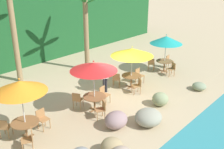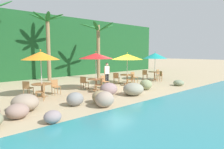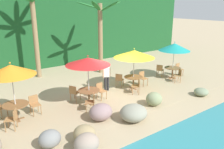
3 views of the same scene
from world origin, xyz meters
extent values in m
plane|color=tan|center=(0.00, 0.00, 0.00)|extent=(120.00, 120.00, 0.00)
cube|color=tan|center=(0.00, 0.00, 0.00)|extent=(18.00, 5.20, 0.01)
cube|color=#194C23|center=(0.00, 9.00, 3.00)|extent=(28.00, 2.40, 6.00)
ellipsoid|color=gray|center=(-3.69, -3.51, 0.36)|extent=(0.90, 0.80, 0.72)
ellipsoid|color=gray|center=(-4.56, -2.43, 0.32)|extent=(0.80, 0.72, 0.63)
ellipsoid|color=gray|center=(-0.89, -2.71, 0.36)|extent=(1.22, 1.15, 0.72)
ellipsoid|color=#97825A|center=(-3.40, -2.85, 0.31)|extent=(0.82, 0.83, 0.62)
ellipsoid|color=gray|center=(4.02, -2.76, 0.22)|extent=(0.78, 0.77, 0.43)
ellipsoid|color=gray|center=(0.98, -2.12, 0.34)|extent=(0.82, 0.79, 0.68)
ellipsoid|color=gray|center=(-2.00, -1.82, 0.37)|extent=(1.06, 0.92, 0.74)
cylinder|color=silver|center=(-4.98, 0.34, 1.19)|extent=(0.04, 0.04, 2.38)
cone|color=orange|center=(-4.98, 0.34, 2.28)|extent=(2.02, 2.02, 0.44)
sphere|color=orange|center=(-4.98, 0.34, 2.58)|extent=(0.07, 0.07, 0.07)
cube|color=brown|center=(-4.98, 0.34, 0.01)|extent=(0.60, 0.12, 0.03)
cube|color=brown|center=(-4.98, 0.34, 0.01)|extent=(0.12, 0.60, 0.03)
cylinder|color=brown|center=(-4.98, 0.34, 0.37)|extent=(0.09, 0.09, 0.71)
cylinder|color=brown|center=(-4.98, 0.34, 0.72)|extent=(1.10, 1.10, 0.03)
cylinder|color=#9E7042|center=(-3.95, 0.20, 0.23)|extent=(0.04, 0.04, 0.45)
cylinder|color=#9E7042|center=(-4.30, 0.19, 0.23)|extent=(0.04, 0.04, 0.45)
cylinder|color=#9E7042|center=(-3.96, 0.56, 0.23)|extent=(0.04, 0.04, 0.45)
cylinder|color=#9E7042|center=(-4.32, 0.55, 0.23)|extent=(0.04, 0.04, 0.45)
cube|color=#9E7042|center=(-4.13, 0.37, 0.47)|extent=(0.44, 0.44, 0.03)
cube|color=#9E7042|center=(-4.14, 0.57, 0.66)|extent=(0.42, 0.05, 0.42)
cylinder|color=#9E7042|center=(-5.44, 1.28, 0.23)|extent=(0.04, 0.04, 0.45)
cylinder|color=#9E7042|center=(-5.23, 0.99, 0.23)|extent=(0.04, 0.04, 0.45)
cylinder|color=#9E7042|center=(-5.52, 0.78, 0.23)|extent=(0.04, 0.04, 0.45)
cube|color=#9E7042|center=(-5.48, 1.03, 0.47)|extent=(0.59, 0.59, 0.03)
cylinder|color=#9E7042|center=(-5.63, -0.48, 0.23)|extent=(0.04, 0.04, 0.45)
cylinder|color=#9E7042|center=(-5.46, -0.16, 0.23)|extent=(0.04, 0.04, 0.45)
cylinder|color=#9E7042|center=(-5.32, -0.65, 0.23)|extent=(0.04, 0.04, 0.45)
cylinder|color=#9E7042|center=(-5.15, -0.33, 0.23)|extent=(0.04, 0.04, 0.45)
cube|color=#9E7042|center=(-5.39, -0.41, 0.47)|extent=(0.57, 0.57, 0.03)
cube|color=#9E7042|center=(-5.21, -0.50, 0.66)|extent=(0.23, 0.39, 0.42)
cylinder|color=silver|center=(-1.55, -0.06, 1.17)|extent=(0.04, 0.04, 2.33)
cone|color=red|center=(-1.55, -0.06, 2.23)|extent=(2.19, 2.19, 0.36)
sphere|color=red|center=(-1.55, -0.06, 2.49)|extent=(0.07, 0.07, 0.07)
cube|color=brown|center=(-1.55, -0.06, 0.01)|extent=(0.60, 0.12, 0.03)
cube|color=brown|center=(-1.55, -0.06, 0.01)|extent=(0.12, 0.60, 0.03)
cylinder|color=brown|center=(-1.55, -0.06, 0.37)|extent=(0.09, 0.09, 0.71)
cylinder|color=brown|center=(-1.55, -0.06, 0.72)|extent=(1.10, 1.10, 0.03)
cylinder|color=#9E7042|center=(-0.51, -0.10, 0.23)|extent=(0.04, 0.04, 0.45)
cylinder|color=#9E7042|center=(-0.87, -0.15, 0.23)|extent=(0.04, 0.04, 0.45)
cylinder|color=#9E7042|center=(-0.56, 0.25, 0.23)|extent=(0.04, 0.04, 0.45)
cylinder|color=#9E7042|center=(-0.91, 0.20, 0.23)|extent=(0.04, 0.04, 0.45)
cube|color=#9E7042|center=(-0.71, 0.05, 0.47)|extent=(0.47, 0.47, 0.03)
cube|color=#9E7042|center=(-0.74, 0.25, 0.66)|extent=(0.42, 0.09, 0.42)
cylinder|color=#9E7042|center=(-1.86, 0.94, 0.23)|extent=(0.04, 0.04, 0.45)
cylinder|color=#9E7042|center=(-1.70, 0.62, 0.23)|extent=(0.04, 0.04, 0.45)
cylinder|color=#9E7042|center=(-2.18, 0.78, 0.23)|extent=(0.04, 0.04, 0.45)
cylinder|color=#9E7042|center=(-2.02, 0.46, 0.23)|extent=(0.04, 0.04, 0.45)
cube|color=#9E7042|center=(-1.94, 0.70, 0.47)|extent=(0.56, 0.56, 0.03)
cube|color=#9E7042|center=(-2.12, 0.61, 0.66)|extent=(0.22, 0.39, 0.42)
cylinder|color=#9E7042|center=(-2.20, -0.88, 0.23)|extent=(0.04, 0.04, 0.45)
cylinder|color=#9E7042|center=(-2.03, -0.56, 0.23)|extent=(0.04, 0.04, 0.45)
cylinder|color=#9E7042|center=(-1.88, -1.05, 0.23)|extent=(0.04, 0.04, 0.45)
cylinder|color=#9E7042|center=(-1.72, -0.73, 0.23)|extent=(0.04, 0.04, 0.45)
cube|color=#9E7042|center=(-1.96, -0.81, 0.47)|extent=(0.57, 0.57, 0.03)
cube|color=#9E7042|center=(-1.78, -0.90, 0.66)|extent=(0.23, 0.39, 0.42)
cylinder|color=silver|center=(1.72, 0.30, 1.11)|extent=(0.04, 0.04, 2.22)
cone|color=yellow|center=(1.72, 0.30, 2.12)|extent=(2.38, 2.38, 0.43)
sphere|color=yellow|center=(1.72, 0.30, 2.42)|extent=(0.07, 0.07, 0.07)
cube|color=brown|center=(1.72, 0.30, 0.01)|extent=(0.60, 0.12, 0.03)
cube|color=brown|center=(1.72, 0.30, 0.01)|extent=(0.12, 0.60, 0.03)
cylinder|color=brown|center=(1.72, 0.30, 0.37)|extent=(0.09, 0.09, 0.71)
cylinder|color=brown|center=(1.72, 0.30, 0.72)|extent=(1.10, 1.10, 0.03)
cylinder|color=#9E7042|center=(2.75, 0.13, 0.23)|extent=(0.04, 0.04, 0.45)
cylinder|color=#9E7042|center=(2.39, 0.13, 0.23)|extent=(0.04, 0.04, 0.45)
cylinder|color=#9E7042|center=(2.74, 0.49, 0.23)|extent=(0.04, 0.04, 0.45)
cylinder|color=#9E7042|center=(2.39, 0.48, 0.23)|extent=(0.04, 0.04, 0.45)
cube|color=#9E7042|center=(2.57, 0.31, 0.47)|extent=(0.42, 0.42, 0.03)
cube|color=#9E7042|center=(2.56, 0.51, 0.66)|extent=(0.42, 0.04, 0.42)
cylinder|color=#9E7042|center=(1.29, 1.25, 0.23)|extent=(0.04, 0.04, 0.45)
cylinder|color=#9E7042|center=(1.49, 0.95, 0.23)|extent=(0.04, 0.04, 0.45)
cylinder|color=#9E7042|center=(0.99, 1.05, 0.23)|extent=(0.04, 0.04, 0.45)
cylinder|color=#9E7042|center=(1.19, 0.76, 0.23)|extent=(0.04, 0.04, 0.45)
cube|color=#9E7042|center=(1.24, 1.00, 0.47)|extent=(0.58, 0.58, 0.03)
cube|color=#9E7042|center=(1.08, 0.89, 0.66)|extent=(0.26, 0.37, 0.42)
cylinder|color=#9E7042|center=(1.00, -0.46, 0.23)|extent=(0.04, 0.04, 0.45)
cylinder|color=#9E7042|center=(1.20, -0.17, 0.23)|extent=(0.04, 0.04, 0.45)
cylinder|color=#9E7042|center=(1.30, -0.66, 0.23)|extent=(0.04, 0.04, 0.45)
cylinder|color=#9E7042|center=(1.50, -0.36, 0.23)|extent=(0.04, 0.04, 0.45)
cube|color=#9E7042|center=(1.25, -0.41, 0.47)|extent=(0.58, 0.58, 0.03)
cube|color=#9E7042|center=(1.42, -0.52, 0.66)|extent=(0.26, 0.37, 0.42)
cylinder|color=silver|center=(5.21, 0.27, 1.13)|extent=(0.04, 0.04, 2.26)
cone|color=teal|center=(5.21, 0.27, 2.16)|extent=(2.08, 2.08, 0.49)
sphere|color=teal|center=(5.21, 0.27, 2.48)|extent=(0.07, 0.07, 0.07)
cube|color=brown|center=(5.21, 0.27, 0.01)|extent=(0.60, 0.12, 0.03)
cube|color=brown|center=(5.21, 0.27, 0.01)|extent=(0.12, 0.60, 0.03)
cylinder|color=brown|center=(5.21, 0.27, 0.37)|extent=(0.09, 0.09, 0.71)
cylinder|color=brown|center=(5.21, 0.27, 0.72)|extent=(1.10, 1.10, 0.03)
cylinder|color=#9E7042|center=(6.24, 0.17, 0.23)|extent=(0.04, 0.04, 0.45)
cylinder|color=#9E7042|center=(5.89, 0.14, 0.23)|extent=(0.04, 0.04, 0.45)
cylinder|color=#9E7042|center=(6.22, 0.52, 0.23)|extent=(0.04, 0.04, 0.45)
cylinder|color=#9E7042|center=(5.86, 0.50, 0.23)|extent=(0.04, 0.04, 0.45)
cube|color=#9E7042|center=(6.05, 0.33, 0.47)|extent=(0.45, 0.45, 0.03)
cube|color=#9E7042|center=(6.04, 0.53, 0.66)|extent=(0.42, 0.07, 0.42)
cylinder|color=#9E7042|center=(4.92, 1.27, 0.23)|extent=(0.04, 0.04, 0.45)
cylinder|color=#9E7042|center=(5.07, 0.95, 0.23)|extent=(0.04, 0.04, 0.45)
cylinder|color=#9E7042|center=(4.60, 1.12, 0.23)|extent=(0.04, 0.04, 0.45)
cylinder|color=#9E7042|center=(4.75, 0.80, 0.23)|extent=(0.04, 0.04, 0.45)
cube|color=#9E7042|center=(4.84, 1.04, 0.47)|extent=(0.56, 0.56, 0.03)
cube|color=#9E7042|center=(4.66, 0.95, 0.66)|extent=(0.22, 0.39, 0.42)
cylinder|color=#9E7042|center=(4.53, -0.53, 0.23)|extent=(0.04, 0.04, 0.45)
cylinder|color=#9E7042|center=(4.71, -0.22, 0.23)|extent=(0.04, 0.04, 0.45)
cylinder|color=#9E7042|center=(4.84, -0.71, 0.23)|extent=(0.04, 0.04, 0.45)
cylinder|color=#9E7042|center=(5.02, -0.40, 0.23)|extent=(0.04, 0.04, 0.45)
cube|color=#9E7042|center=(4.78, -0.46, 0.47)|extent=(0.57, 0.57, 0.03)
cube|color=#9E7042|center=(4.95, -0.56, 0.66)|extent=(0.24, 0.38, 0.42)
cylinder|color=olive|center=(-2.05, 5.93, 2.75)|extent=(0.32, 0.32, 5.50)
cylinder|color=olive|center=(2.05, 4.35, 2.46)|extent=(0.32, 0.32, 4.93)
ellipsoid|color=#236B2D|center=(2.88, 4.22, 4.77)|extent=(1.66, 0.59, 0.63)
ellipsoid|color=#236B2D|center=(2.25, 5.16, 4.78)|extent=(0.74, 1.67, 0.60)
ellipsoid|color=#236B2D|center=(1.34, 4.77, 4.79)|extent=(1.59, 1.14, 0.58)
ellipsoid|color=#236B2D|center=(1.41, 3.81, 4.75)|extent=(1.46, 1.30, 0.71)
ellipsoid|color=#236B2D|center=(2.28, 3.54, 4.72)|extent=(0.78, 1.62, 0.78)
cylinder|color=#232328|center=(0.12, 0.94, 0.43)|extent=(0.13, 0.13, 0.86)
cylinder|color=#232328|center=(0.30, 0.94, 0.43)|extent=(0.13, 0.13, 0.86)
cube|color=white|center=(0.21, 0.94, 1.15)|extent=(0.39, 0.35, 0.58)
cylinder|color=tan|center=(-0.01, 0.94, 1.10)|extent=(0.08, 0.08, 0.50)
cylinder|color=tan|center=(0.43, 0.94, 1.10)|extent=(0.08, 0.08, 0.50)
sphere|color=tan|center=(0.21, 0.94, 1.56)|extent=(0.21, 0.21, 0.21)
sphere|color=black|center=(0.21, 0.94, 1.61)|extent=(0.18, 0.18, 0.18)
camera|label=1|loc=(-9.32, -8.22, 6.31)|focal=42.35mm
camera|label=2|loc=(-9.19, -10.19, 2.46)|focal=31.55mm
camera|label=3|loc=(-6.96, -9.49, 4.89)|focal=36.98mm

